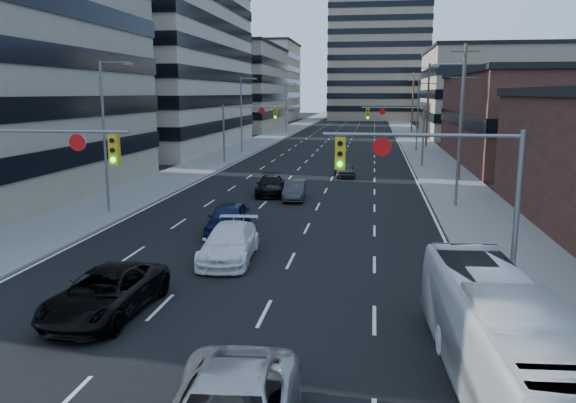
% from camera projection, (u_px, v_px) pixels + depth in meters
% --- Properties ---
extents(road_surface, '(18.00, 300.00, 0.02)m').
position_uv_depth(road_surface, '(353.00, 122.00, 139.17)').
color(road_surface, black).
rests_on(road_surface, ground).
extents(sidewalk_left, '(5.00, 300.00, 0.15)m').
position_uv_depth(sidewalk_left, '(307.00, 122.00, 140.85)').
color(sidewalk_left, slate).
rests_on(sidewalk_left, ground).
extents(sidewalk_right, '(5.00, 300.00, 0.15)m').
position_uv_depth(sidewalk_right, '(400.00, 123.00, 137.46)').
color(sidewalk_right, slate).
rests_on(sidewalk_right, ground).
extents(office_left_mid, '(26.00, 34.00, 28.00)m').
position_uv_depth(office_left_mid, '(125.00, 39.00, 72.54)').
color(office_left_mid, '#ADA089').
rests_on(office_left_mid, ground).
extents(office_left_far, '(20.00, 30.00, 16.00)m').
position_uv_depth(office_left_far, '(227.00, 89.00, 112.06)').
color(office_left_far, gray).
rests_on(office_left_far, ground).
extents(storefront_right_mid, '(20.00, 30.00, 9.00)m').
position_uv_depth(storefront_right_mid, '(560.00, 120.00, 57.12)').
color(storefront_right_mid, '#472119').
rests_on(storefront_right_mid, ground).
extents(office_right_far, '(22.00, 28.00, 14.00)m').
position_uv_depth(office_right_far, '(495.00, 94.00, 93.39)').
color(office_right_far, gray).
rests_on(office_right_far, ground).
extents(apartment_tower, '(26.00, 26.00, 58.00)m').
position_uv_depth(apartment_tower, '(380.00, 11.00, 152.19)').
color(apartment_tower, gray).
rests_on(apartment_tower, ground).
extents(bg_block_left, '(24.00, 24.00, 20.00)m').
position_uv_depth(bg_block_left, '(250.00, 82.00, 151.10)').
color(bg_block_left, '#ADA089').
rests_on(bg_block_left, ground).
extents(bg_block_right, '(22.00, 22.00, 12.00)m').
position_uv_depth(bg_block_right, '(488.00, 98.00, 133.31)').
color(bg_block_right, gray).
rests_on(bg_block_right, ground).
extents(signal_near_left, '(6.59, 0.33, 6.00)m').
position_uv_depth(signal_near_left, '(31.00, 170.00, 21.02)').
color(signal_near_left, slate).
rests_on(signal_near_left, ground).
extents(signal_near_right, '(6.59, 0.33, 6.00)m').
position_uv_depth(signal_near_right, '(440.00, 179.00, 18.82)').
color(signal_near_right, slate).
rests_on(signal_near_right, ground).
extents(signal_far_left, '(6.09, 0.33, 6.00)m').
position_uv_depth(signal_far_left, '(246.00, 122.00, 56.97)').
color(signal_far_left, slate).
rests_on(signal_far_left, ground).
extents(signal_far_right, '(6.09, 0.33, 6.00)m').
position_uv_depth(signal_far_right, '(399.00, 123.00, 54.71)').
color(signal_far_right, slate).
rests_on(signal_far_right, ground).
extents(utility_pole_block, '(2.20, 0.28, 11.00)m').
position_uv_depth(utility_pole_block, '(462.00, 111.00, 45.03)').
color(utility_pole_block, '#4C3D2D').
rests_on(utility_pole_block, ground).
extents(utility_pole_midblock, '(2.20, 0.28, 11.00)m').
position_uv_depth(utility_pole_midblock, '(428.00, 104.00, 74.15)').
color(utility_pole_midblock, '#4C3D2D').
rests_on(utility_pole_midblock, ground).
extents(utility_pole_distant, '(2.20, 0.28, 11.00)m').
position_uv_depth(utility_pole_distant, '(413.00, 101.00, 103.27)').
color(utility_pole_distant, '#4C3D2D').
rests_on(utility_pole_distant, ground).
extents(streetlight_left_near, '(2.03, 0.22, 9.00)m').
position_uv_depth(streetlight_left_near, '(106.00, 130.00, 32.96)').
color(streetlight_left_near, slate).
rests_on(streetlight_left_near, ground).
extents(streetlight_left_mid, '(2.03, 0.22, 9.00)m').
position_uv_depth(streetlight_left_mid, '(243.00, 111.00, 66.93)').
color(streetlight_left_mid, slate).
rests_on(streetlight_left_mid, ground).
extents(streetlight_left_far, '(2.03, 0.22, 9.00)m').
position_uv_depth(streetlight_left_far, '(287.00, 105.00, 100.90)').
color(streetlight_left_far, slate).
rests_on(streetlight_left_far, ground).
extents(streetlight_right_near, '(2.03, 0.22, 9.00)m').
position_uv_depth(streetlight_right_near, '(457.00, 128.00, 34.77)').
color(streetlight_right_near, slate).
rests_on(streetlight_right_near, ground).
extents(streetlight_right_far, '(2.03, 0.22, 9.00)m').
position_uv_depth(streetlight_right_far, '(416.00, 111.00, 68.74)').
color(streetlight_right_far, slate).
rests_on(streetlight_right_far, ground).
extents(black_pickup, '(2.76, 5.52, 1.50)m').
position_uv_depth(black_pickup, '(106.00, 293.00, 18.34)').
color(black_pickup, black).
rests_on(black_pickup, ground).
extents(white_van, '(2.46, 5.37, 1.52)m').
position_uv_depth(white_van, '(229.00, 243.00, 24.41)').
color(white_van, white).
rests_on(white_van, ground).
extents(transit_bus, '(2.98, 9.84, 2.70)m').
position_uv_depth(transit_bus, '(502.00, 339.00, 13.50)').
color(transit_bus, silver).
rests_on(transit_bus, ground).
extents(sedan_blue, '(2.15, 4.77, 1.59)m').
position_uv_depth(sedan_blue, '(228.00, 218.00, 29.06)').
color(sedan_blue, '#0E1539').
rests_on(sedan_blue, ground).
extents(sedan_grey_center, '(1.62, 4.03, 1.30)m').
position_uv_depth(sedan_grey_center, '(295.00, 190.00, 38.29)').
color(sedan_grey_center, '#2F2F31').
rests_on(sedan_grey_center, ground).
extents(sedan_black_far, '(2.34, 4.82, 1.35)m').
position_uv_depth(sedan_black_far, '(270.00, 185.00, 40.12)').
color(sedan_black_far, black).
rests_on(sedan_black_far, ground).
extents(sedan_grey_right, '(2.10, 4.15, 1.36)m').
position_uv_depth(sedan_grey_right, '(344.00, 169.00, 48.84)').
color(sedan_grey_right, '#353538').
rests_on(sedan_grey_right, ground).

